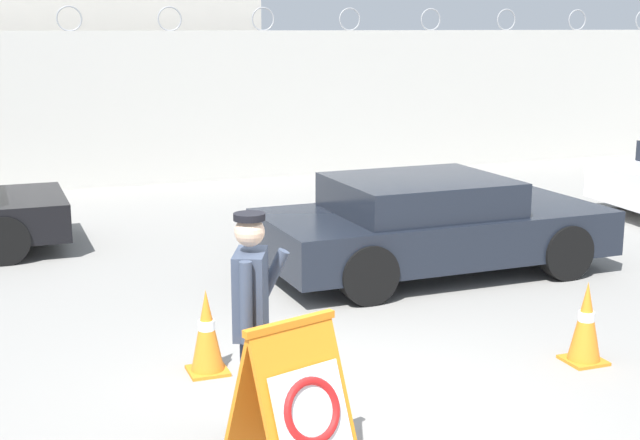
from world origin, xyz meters
TOP-DOWN VIEW (x-y plane):
  - ground_plane at (0.00, 0.00)m, footprint 90.00×90.00m
  - perimeter_wall at (0.00, 11.15)m, footprint 36.00×0.30m
  - building_block at (-0.13, 16.17)m, footprint 6.65×7.06m
  - barricade_sign at (-0.68, -0.83)m, footprint 0.89×0.96m
  - security_guard at (-0.77, -0.11)m, footprint 0.55×0.59m
  - traffic_cone_near at (-0.80, 1.25)m, footprint 0.35×0.35m
  - traffic_cone_mid at (2.50, 0.28)m, footprint 0.35×0.35m
  - parked_car_rear_sedan at (2.59, 3.51)m, footprint 4.32×2.12m

SIDE VIEW (x-z plane):
  - ground_plane at x=0.00m, z-range 0.00..0.00m
  - traffic_cone_mid at x=2.50m, z-range 0.00..0.76m
  - traffic_cone_near at x=-0.80m, z-range 0.00..0.76m
  - barricade_sign at x=-0.68m, z-range 0.00..1.12m
  - parked_car_rear_sedan at x=2.59m, z-range 0.01..1.22m
  - security_guard at x=-0.77m, z-range 0.09..1.81m
  - perimeter_wall at x=0.00m, z-range -0.22..3.17m
  - building_block at x=-0.13m, z-range 0.00..4.21m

